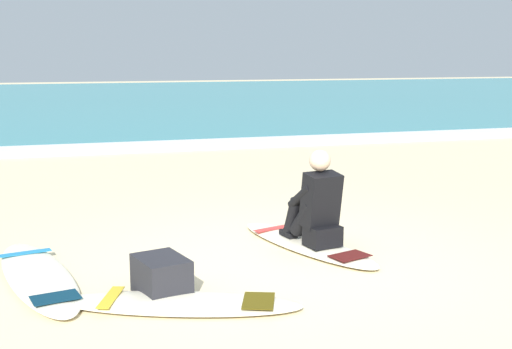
# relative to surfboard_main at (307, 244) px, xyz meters

# --- Properties ---
(ground_plane) EXTENTS (80.00, 80.00, 0.00)m
(ground_plane) POSITION_rel_surfboard_main_xyz_m (-0.37, -0.47, -0.04)
(ground_plane) COLOR beige
(sea) EXTENTS (80.00, 28.00, 0.10)m
(sea) POSITION_rel_surfboard_main_xyz_m (-0.37, 21.15, 0.01)
(sea) COLOR teal
(sea) RESTS_ON ground
(breaking_foam) EXTENTS (80.00, 0.90, 0.11)m
(breaking_foam) POSITION_rel_surfboard_main_xyz_m (-0.37, 7.45, 0.02)
(breaking_foam) COLOR white
(breaking_foam) RESTS_ON ground
(surfboard_main) EXTENTS (1.13, 2.08, 0.08)m
(surfboard_main) POSITION_rel_surfboard_main_xyz_m (0.00, 0.00, 0.00)
(surfboard_main) COLOR #EFE5C6
(surfboard_main) RESTS_ON ground
(surfer_seated) EXTENTS (0.47, 0.75, 0.95)m
(surfer_seated) POSITION_rel_surfboard_main_xyz_m (0.05, -0.12, 0.40)
(surfer_seated) COLOR black
(surfer_seated) RESTS_ON surfboard_main
(surfboard_spare_near) EXTENTS (1.99, 1.15, 0.08)m
(surfboard_spare_near) POSITION_rel_surfboard_main_xyz_m (-1.53, -1.27, 0.00)
(surfboard_spare_near) COLOR #EFE5C6
(surfboard_spare_near) RESTS_ON ground
(surfboard_spare_far) EXTENTS (0.98, 2.29, 0.08)m
(surfboard_spare_far) POSITION_rel_surfboard_main_xyz_m (-2.60, -0.27, -0.00)
(surfboard_spare_far) COLOR #EFE5C6
(surfboard_spare_far) RESTS_ON ground
(beach_bag) EXTENTS (0.47, 0.56, 0.32)m
(beach_bag) POSITION_rel_surfboard_main_xyz_m (-1.62, -0.96, 0.12)
(beach_bag) COLOR #232328
(beach_bag) RESTS_ON ground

